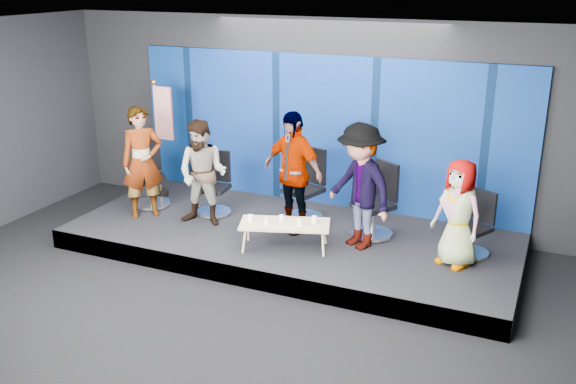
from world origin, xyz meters
name	(u,v)px	position (x,y,z in m)	size (l,w,h in m)	color
ground	(212,322)	(0.00, 0.00, 0.00)	(10.00, 10.00, 0.00)	black
room_walls	(204,136)	(0.00, 0.00, 2.43)	(10.02, 8.02, 3.51)	black
riser	(291,240)	(0.00, 2.50, 0.15)	(7.00, 3.00, 0.30)	black
backdrop	(324,131)	(0.00, 3.95, 1.60)	(7.00, 0.08, 2.60)	navy
chair_a	(151,184)	(-2.73, 2.63, 0.68)	(0.91, 0.91, 1.15)	silver
panelist_a	(142,162)	(-2.52, 2.17, 1.23)	(0.68, 0.44, 1.86)	black
chair_b	(215,193)	(-1.50, 2.73, 0.65)	(0.65, 0.65, 1.06)	silver
panelist_b	(203,173)	(-1.41, 2.23, 1.16)	(0.83, 0.65, 1.72)	black
chair_c	(305,196)	(0.01, 3.10, 0.69)	(0.83, 0.83, 1.19)	silver
panelist_c	(292,172)	(-0.01, 2.59, 1.26)	(1.13, 0.47, 1.92)	black
chair_d	(376,212)	(1.27, 2.88, 0.68)	(0.90, 0.90, 1.16)	silver
panelist_d	(360,186)	(1.15, 2.38, 1.24)	(1.22, 0.70, 1.88)	black
chair_e	(475,234)	(2.78, 2.78, 0.61)	(0.72, 0.72, 0.94)	silver
panelist_e	(458,213)	(2.59, 2.32, 1.06)	(0.75, 0.49, 1.53)	black
coffee_table	(285,225)	(0.18, 1.86, 0.67)	(1.42, 0.94, 0.40)	#A37E5F
mug_a	(250,218)	(-0.32, 1.73, 0.75)	(0.08, 0.08, 0.09)	white
mug_b	(267,221)	(-0.05, 1.72, 0.75)	(0.08, 0.08, 0.09)	white
mug_c	(281,218)	(0.10, 1.92, 0.75)	(0.07, 0.07, 0.09)	white
mug_d	(300,222)	(0.42, 1.85, 0.75)	(0.09, 0.09, 0.10)	white
mug_e	(314,220)	(0.58, 2.03, 0.76)	(0.09, 0.09, 0.10)	white
flag_stand	(162,136)	(-2.76, 3.11, 1.43)	(0.49, 0.28, 2.13)	black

